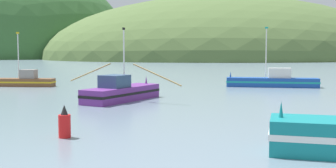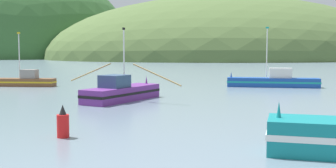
{
  "view_description": "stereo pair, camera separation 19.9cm",
  "coord_description": "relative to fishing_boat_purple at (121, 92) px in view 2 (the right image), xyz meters",
  "views": [
    {
      "loc": [
        -7.03,
        -6.08,
        4.34
      ],
      "look_at": [
        0.31,
        29.55,
        1.4
      ],
      "focal_mm": 45.56,
      "sensor_mm": 36.0,
      "label": 1
    },
    {
      "loc": [
        -6.84,
        -6.12,
        4.34
      ],
      "look_at": [
        0.31,
        29.55,
        1.4
      ],
      "focal_mm": 45.56,
      "sensor_mm": 36.0,
      "label": 2
    }
  ],
  "objects": [
    {
      "name": "hill_far_left",
      "position": [
        65.94,
        163.75,
        -0.77
      ],
      "size": [
        172.53,
        138.02,
        59.06
      ],
      "primitive_type": "ellipsoid",
      "color": "#516B38",
      "rests_on": "ground"
    },
    {
      "name": "hill_far_right",
      "position": [
        -47.72,
        213.94,
        -0.77
      ],
      "size": [
        148.83,
        119.06,
        107.11
      ],
      "primitive_type": "ellipsoid",
      "color": "#386633",
      "rests_on": "ground"
    },
    {
      "name": "hill_mid_left",
      "position": [
        142.32,
        215.39,
        -0.77
      ],
      "size": [
        168.74,
        134.99,
        57.32
      ],
      "primitive_type": "ellipsoid",
      "color": "#2D562D",
      "rests_on": "ground"
    },
    {
      "name": "fishing_boat_blue",
      "position": [
        18.52,
        9.75,
        -0.06
      ],
      "size": [
        10.39,
        5.54,
        6.96
      ],
      "rotation": [
        0.0,
        0.0,
        2.76
      ],
      "color": "#19479E",
      "rests_on": "ground"
    },
    {
      "name": "fishing_boat_purple",
      "position": [
        0.0,
        0.0,
        0.0
      ],
      "size": [
        8.73,
        7.97,
        6.21
      ],
      "rotation": [
        0.0,
        0.0,
        0.86
      ],
      "color": "#6B2D84",
      "rests_on": "ground"
    },
    {
      "name": "channel_buoy",
      "position": [
        -4.17,
        -14.68,
        -0.08
      ],
      "size": [
        0.6,
        0.6,
        1.64
      ],
      "color": "red",
      "rests_on": "ground"
    },
    {
      "name": "fishing_boat_brown",
      "position": [
        -10.41,
        16.73,
        -0.14
      ],
      "size": [
        8.66,
        4.02,
        6.4
      ],
      "rotation": [
        0.0,
        0.0,
        2.85
      ],
      "color": "brown",
      "rests_on": "ground"
    }
  ]
}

